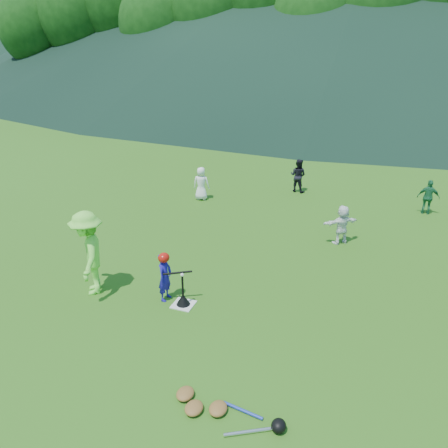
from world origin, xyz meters
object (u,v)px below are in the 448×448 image
Objects in this scene: home_plate at (183,304)px; fielder_a at (201,184)px; fielder_c at (428,197)px; equipment_pile at (218,409)px; adult_coach at (89,253)px; batter_child at (165,277)px; batting_tee at (183,300)px; fielder_b at (298,176)px; fielder_d at (342,225)px.

home_plate is 6.78m from fielder_a.
fielder_c is 10.67m from equipment_pile.
adult_coach is at bearing 82.52° from fielder_a.
batting_tee is at bearing -97.94° from batter_child.
adult_coach is 10.70m from fielder_c.
fielder_b is 4.54m from fielder_d.
equipment_pile is (3.90, -2.28, -0.89)m from adult_coach.
fielder_b is 4.48m from fielder_c.
home_plate is 2.36m from adult_coach.
batter_child is at bearing 67.73° from adult_coach.
fielder_a is at bearing 19.13° from batter_child.
fielder_c is 1.68× the size of batting_tee.
fielder_d reaches higher than batter_child.
adult_coach reaches higher than equipment_pile.
adult_coach reaches higher than fielder_d.
home_plate is 0.36× the size of fielder_b.
home_plate is 0.12m from batting_tee.
fielder_a reaches higher than home_plate.
fielder_c is at bearing 56.03° from home_plate.
batting_tee is at bearing 63.39° from adult_coach.
fielder_b is 1.09× the size of fielder_c.
home_plate is at bearing 96.53° from fielder_b.
batter_child is at bearing 93.36° from fielder_b.
adult_coach is at bearing 149.72° from equipment_pile.
adult_coach reaches higher than batting_tee.
fielder_c is (5.60, 7.54, 0.02)m from batter_child.
fielder_a reaches higher than fielder_c.
batting_tee is at bearing 19.48° from fielder_d.
equipment_pile is at bearing 27.76° from adult_coach.
fielder_d is at bearing 149.80° from fielder_a.
batting_tee is at bearing 0.00° from home_plate.
adult_coach reaches higher than fielder_b.
batter_child is 0.98× the size of fielder_d.
fielder_c is (7.43, 1.28, -0.02)m from fielder_a.
fielder_c is at bearing 105.10° from adult_coach.
fielder_d is (5.07, -1.99, -0.03)m from fielder_a.
batting_tee is 0.38× the size of equipment_pile.
adult_coach is 9.08m from fielder_b.
fielder_b is at bearing 129.59° from adult_coach.
fielder_c is at bearing 56.03° from batting_tee.
home_plate is 8.46m from fielder_b.
batter_child is at bearing 97.55° from fielder_a.
fielder_d reaches higher than home_plate.
adult_coach is 1.07× the size of equipment_pile.
home_plate is at bearing 101.08° from fielder_a.
fielder_d reaches higher than equipment_pile.
fielder_c is at bearing -178.55° from fielder_b.
fielder_d is (-2.36, -3.27, -0.01)m from fielder_c.
fielder_b is at bearing 85.06° from home_plate.
adult_coach is at bearing -174.64° from home_plate.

